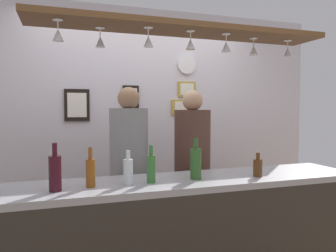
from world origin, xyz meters
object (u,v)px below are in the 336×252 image
Objects in this scene: bottle_champagne_green at (196,163)px; picture_frame_caricature at (77,105)px; bottle_beer_amber_tall at (91,172)px; bottle_soda_clear at (128,171)px; wall_clock at (187,65)px; bottle_wine_dark_red at (55,172)px; picture_frame_upper_small at (187,89)px; picture_frame_lower_pair at (183,107)px; bottle_beer_brown_stubby at (258,167)px; person_left_grey_shirt at (129,162)px; person_right_brown_shirt at (192,160)px; picture_frame_crest at (131,97)px; bottle_beer_green_import at (151,168)px.

picture_frame_caricature is (-0.76, 1.43, 0.43)m from bottle_champagne_green.
bottle_beer_amber_tall is at bearing -179.54° from bottle_champagne_green.
wall_clock is (0.99, 1.44, 0.93)m from bottle_soda_clear.
bottle_wine_dark_red is 0.88× the size of picture_frame_caricature.
wall_clock is at bearing 45.38° from bottle_wine_dark_red.
picture_frame_upper_small reaches higher than picture_frame_lower_pair.
picture_frame_caricature is at bearing 129.31° from bottle_beer_brown_stubby.
person_left_grey_shirt is at bearing -138.11° from wall_clock.
bottle_soda_clear is at bearing -79.92° from picture_frame_caricature.
person_right_brown_shirt is 5.47× the size of bottle_wine_dark_red.
picture_frame_crest is 0.68m from picture_frame_upper_small.
person_right_brown_shirt is 9.12× the size of bottle_beer_brown_stubby.
person_right_brown_shirt is at bearing 42.18° from bottle_soda_clear.
bottle_beer_green_import is (0.02, -0.68, 0.06)m from person_left_grey_shirt.
bottle_soda_clear is 0.46m from bottle_wine_dark_red.
bottle_wine_dark_red reaches higher than bottle_beer_green_import.
wall_clock is at bearing 70.90° from bottle_champagne_green.
bottle_wine_dark_red is at bearing -97.86° from picture_frame_caricature.
picture_frame_upper_small is (1.00, 1.45, 0.65)m from bottle_soda_clear.
picture_frame_crest is 0.76× the size of picture_frame_caricature.
picture_frame_lower_pair is 1.36× the size of wall_clock.
person_left_grey_shirt reaches higher than bottle_wine_dark_red.
bottle_beer_green_import is (-0.34, -0.01, -0.01)m from bottle_champagne_green.
picture_frame_crest is 0.87× the size of picture_frame_lower_pair.
bottle_champagne_green is (0.74, 0.01, 0.02)m from bottle_beer_amber_tall.
picture_frame_upper_small is at bearing 89.07° from bottle_beer_brown_stubby.
bottle_beer_brown_stubby is 0.69× the size of bottle_beer_green_import.
bottle_wine_dark_red is at bearing -169.57° from bottle_beer_amber_tall.
bottle_wine_dark_red is at bearing -175.93° from bottle_soda_clear.
bottle_soda_clear is at bearing -124.59° from picture_frame_upper_small.
picture_frame_caricature is at bearing 117.62° from person_left_grey_shirt.
picture_frame_crest reaches higher than person_right_brown_shirt.
picture_frame_upper_small is 1.00× the size of wall_clock.
person_left_grey_shirt reaches higher than person_right_brown_shirt.
picture_frame_caricature reaches higher than bottle_beer_green_import.
person_right_brown_shirt is 5.47× the size of bottle_champagne_green.
picture_frame_caricature is (-0.58, 0.00, -0.09)m from picture_frame_crest.
bottle_soda_clear is 0.25m from bottle_beer_amber_tall.
bottle_beer_brown_stubby is 0.82m from bottle_beer_green_import.
person_right_brown_shirt is at bearing -105.07° from picture_frame_lower_pair.
bottle_soda_clear is 0.88× the size of bottle_beer_green_import.
bottle_wine_dark_red is at bearing -118.01° from picture_frame_crest.
person_right_brown_shirt reaches higher than bottle_beer_green_import.
bottle_wine_dark_red is (-0.96, -0.05, -0.00)m from bottle_champagne_green.
bottle_soda_clear is 1.98m from wall_clock.
wall_clock is at bearing 59.98° from bottle_beer_green_import.
bottle_beer_green_import is at bearing -118.85° from picture_frame_lower_pair.
picture_frame_crest is 0.64m from picture_frame_lower_pair.
person_right_brown_shirt is 0.72m from bottle_champagne_green.
bottle_beer_amber_tall is 1.64m from picture_frame_crest.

